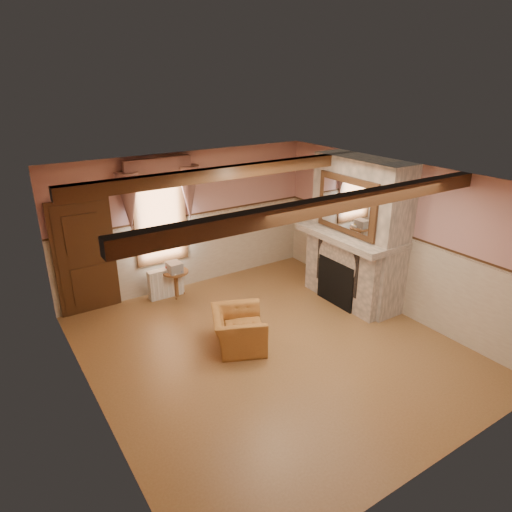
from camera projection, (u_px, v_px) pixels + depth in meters
floor at (271, 348)px, 7.49m from camera, size 5.50×6.00×0.01m
ceiling at (273, 179)px, 6.45m from camera, size 5.50×6.00×0.01m
wall_back at (188, 221)px, 9.30m from camera, size 5.50×0.02×2.80m
wall_front at (441, 369)px, 4.63m from camera, size 5.50×0.02×2.80m
wall_left at (88, 319)px, 5.57m from camera, size 0.02×6.00×2.80m
wall_right at (395, 237)px, 8.36m from camera, size 0.02×6.00×2.80m
wainscot at (271, 308)px, 7.21m from camera, size 5.50×6.00×1.50m
chair_rail at (272, 264)px, 6.93m from camera, size 5.50×6.00×0.08m
firebox at (338, 282)px, 8.80m from camera, size 0.20×0.95×0.90m
armchair at (238, 330)px, 7.44m from camera, size 1.15×1.21×0.62m
side_table at (176, 284)px, 9.15m from camera, size 0.66×0.66×0.55m
book_stack at (174, 267)px, 8.97m from camera, size 0.26×0.32×0.20m
radiator at (166, 283)px, 9.13m from camera, size 0.70×0.19×0.60m
bowl at (352, 230)px, 8.55m from camera, size 0.30×0.30×0.07m
mantel_clock at (325, 217)px, 9.12m from camera, size 0.14×0.24×0.20m
oil_lamp at (328, 216)px, 9.04m from camera, size 0.11×0.11×0.28m
candle_red at (376, 237)px, 8.06m from camera, size 0.06×0.06×0.16m
jar_yellow at (360, 233)px, 8.37m from camera, size 0.06×0.06×0.12m
fireplace at (358, 232)px, 8.66m from camera, size 0.85×2.00×2.80m
mantel at (351, 235)px, 8.59m from camera, size 1.05×2.05×0.12m
overmantel_mirror at (346, 205)px, 8.27m from camera, size 0.06×1.44×1.04m
door at (85, 259)px, 8.32m from camera, size 1.10×0.10×2.10m
window at (160, 214)px, 8.88m from camera, size 1.06×0.08×2.02m
window_drapes at (159, 184)px, 8.59m from camera, size 1.30×0.14×1.40m
ceiling_beam_front at (330, 205)px, 5.55m from camera, size 5.50×0.18×0.20m
ceiling_beam_back at (231, 172)px, 7.42m from camera, size 5.50×0.18×0.20m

